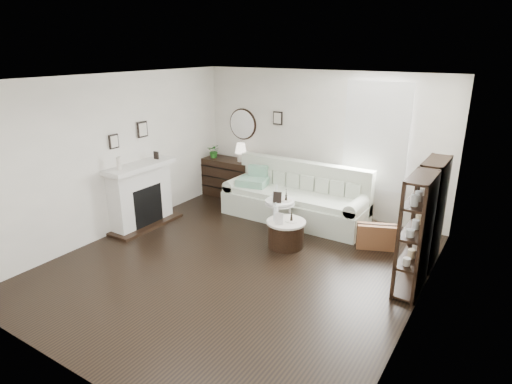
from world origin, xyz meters
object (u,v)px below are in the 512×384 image
Objects in this scene: drum_table at (286,233)px; pedestal_table at (280,203)px; dresser at (228,177)px; sofa at (296,201)px.

drum_table is 0.61m from pedestal_table.
pedestal_table is (1.95, -1.17, 0.16)m from dresser.
drum_table is (2.29, -1.55, -0.18)m from dresser.
sofa is 2.21× the size of dresser.
dresser is 2.77m from drum_table.
drum_table is 1.03× the size of pedestal_table.
sofa is 1.91m from dresser.
dresser is at bearing 145.82° from drum_table.
pedestal_table is at bearing 131.05° from drum_table.
sofa reaches higher than pedestal_table.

